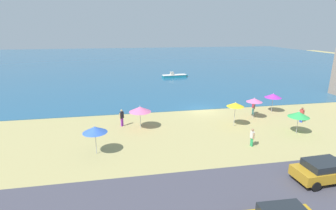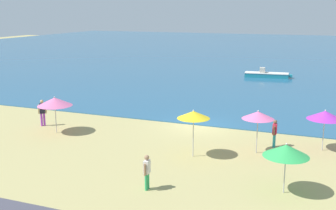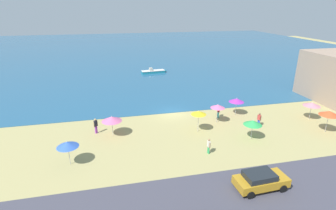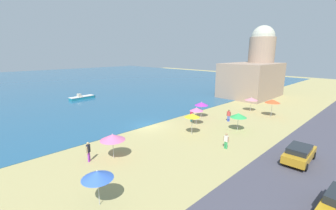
# 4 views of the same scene
# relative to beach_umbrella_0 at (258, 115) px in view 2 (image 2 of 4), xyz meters

# --- Properties ---
(ground_plane) EXTENTS (160.00, 160.00, 0.00)m
(ground_plane) POSITION_rel_beach_umbrella_0_xyz_m (-4.70, 4.21, -2.16)
(ground_plane) COLOR tan
(sea) EXTENTS (150.00, 110.00, 0.05)m
(sea) POSITION_rel_beach_umbrella_0_xyz_m (-4.70, 59.21, -2.13)
(sea) COLOR #24587E
(sea) RESTS_ON ground_plane
(beach_umbrella_0) EXTENTS (1.76, 1.76, 2.44)m
(beach_umbrella_0) POSITION_rel_beach_umbrella_0_xyz_m (0.00, 0.00, 0.00)
(beach_umbrella_0) COLOR #B2B2B7
(beach_umbrella_0) RESTS_ON ground_plane
(beach_umbrella_1) EXTENTS (2.21, 2.21, 2.38)m
(beach_umbrella_1) POSITION_rel_beach_umbrella_0_xyz_m (-12.73, -0.74, -0.11)
(beach_umbrella_1) COLOR #B2B2B7
(beach_umbrella_1) RESTS_ON ground_plane
(beach_umbrella_4) EXTENTS (1.98, 1.98, 2.37)m
(beach_umbrella_4) POSITION_rel_beach_umbrella_0_xyz_m (3.40, 1.79, -0.10)
(beach_umbrella_4) COLOR #B2B2B7
(beach_umbrella_4) RESTS_ON ground_plane
(beach_umbrella_5) EXTENTS (1.98, 1.98, 2.26)m
(beach_umbrella_5) POSITION_rel_beach_umbrella_0_xyz_m (2.01, -4.81, -0.22)
(beach_umbrella_5) COLOR #B2B2B7
(beach_umbrella_5) RESTS_ON ground_plane
(beach_umbrella_7) EXTENTS (1.76, 1.76, 2.60)m
(beach_umbrella_7) POSITION_rel_beach_umbrella_0_xyz_m (-3.10, -1.83, 0.17)
(beach_umbrella_7) COLOR #B2B2B7
(beach_umbrella_7) RESTS_ON ground_plane
(bather_0) EXTENTS (0.46, 0.40, 1.82)m
(bather_0) POSITION_rel_beach_umbrella_0_xyz_m (-14.56, 0.28, -1.14)
(bather_0) COLOR purple
(bather_0) RESTS_ON ground_plane
(bather_1) EXTENTS (0.23, 0.57, 1.62)m
(bather_1) POSITION_rel_beach_umbrella_0_xyz_m (0.77, 1.42, -1.25)
(bather_1) COLOR teal
(bather_1) RESTS_ON ground_plane
(bather_3) EXTENTS (0.24, 0.57, 1.60)m
(bather_3) POSITION_rel_beach_umbrella_0_xyz_m (-3.65, -6.66, -1.26)
(bather_3) COLOR #2DA45C
(bather_3) RESTS_ON ground_plane
(skiff_nearshore) EXTENTS (5.44, 1.98, 1.12)m
(skiff_nearshore) POSITION_rel_beach_umbrella_0_xyz_m (-3.44, 26.83, -1.79)
(skiff_nearshore) COLOR teal
(skiff_nearshore) RESTS_ON sea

